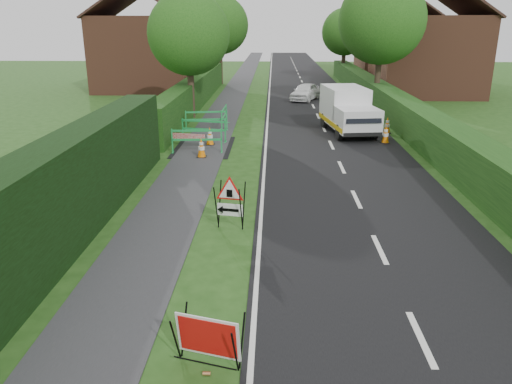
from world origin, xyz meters
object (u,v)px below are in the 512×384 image
object	(u,v)px
red_rect_sign	(208,338)
works_van	(348,109)
hatchback_car	(305,92)
triangle_sign	(228,199)

from	to	relation	value
red_rect_sign	works_van	distance (m)	18.10
works_van	hatchback_car	bearing A→B (deg)	89.44
works_van	hatchback_car	xyz separation A→B (m)	(-1.40, 10.48, -0.54)
triangle_sign	hatchback_car	xyz separation A→B (m)	(3.29, 22.58, -0.26)
works_van	hatchback_car	distance (m)	10.59
red_rect_sign	triangle_sign	xyz separation A→B (m)	(-0.15, 5.41, 0.34)
red_rect_sign	triangle_sign	distance (m)	5.42
red_rect_sign	works_van	world-z (taller)	works_van
triangle_sign	hatchback_car	size ratio (longest dim) A/B	0.36
red_rect_sign	works_van	size ratio (longest dim) A/B	0.24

